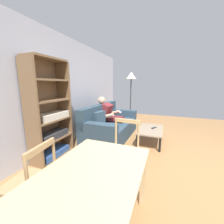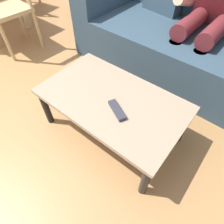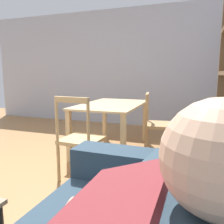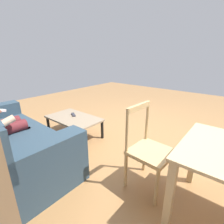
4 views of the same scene
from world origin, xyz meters
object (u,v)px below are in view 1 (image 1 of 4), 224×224
Objects in this scene: dining_chair_near_wall at (31,183)px; dining_chair_facing_couch at (123,152)px; floor_lamp at (131,81)px; dining_table at (88,187)px; bookshelf at (50,118)px; couch at (110,126)px; person_lounging at (110,115)px; coffee_table at (151,131)px; tv_remote at (154,128)px.

dining_chair_near_wall is 0.96× the size of dining_chair_facing_couch.
dining_table is at bearing -171.26° from floor_lamp.
bookshelf is 3.02m from floor_lamp.
person_lounging reaches higher than couch.
dining_chair_near_wall reaches higher than coffee_table.
dining_chair_near_wall is (0.00, 0.69, -0.16)m from dining_table.
coffee_table is 0.13m from tv_remote.
coffee_table is 1.10× the size of dining_chair_near_wall.
coffee_table is at bearing -50.91° from bookshelf.
dining_chair_facing_couch is 0.49× the size of floor_lamp.
dining_chair_facing_couch is (-1.59, -0.87, 0.12)m from couch.
bookshelf is (-1.57, 1.88, 0.44)m from tv_remote.
tv_remote is 0.09× the size of bookshelf.
dining_chair_near_wall is at bearing -176.11° from couch.
floor_lamp reaches higher than person_lounging.
coffee_table is at bearing -89.30° from couch.
bookshelf is 2.18× the size of dining_chair_near_wall.
couch is 1.20m from tv_remote.
person_lounging is 1.56m from floor_lamp.
dining_table is at bearing -161.57° from couch.
couch is 1.04× the size of bookshelf.
couch is at bearing 28.73° from dining_chair_facing_couch.
couch is at bearing -161.94° from person_lounging.
tv_remote is at bearing -50.18° from bookshelf.
dining_chair_facing_couch is at bearing -151.27° from couch.
person_lounging is at bearing 163.98° from floor_lamp.
coffee_table is 2.79m from dining_chair_near_wall.
bookshelf is 1.60m from dining_chair_facing_couch.
couch is 0.32m from person_lounging.
dining_chair_near_wall is at bearing 160.15° from coffee_table.
couch is 2.77m from dining_table.
dining_table is (-2.61, -0.87, 0.29)m from couch.
dining_chair_facing_couch is at bearing 106.27° from tv_remote.
dining_chair_near_wall reaches higher than dining_table.
floor_lamp reaches higher than dining_chair_facing_couch.
floor_lamp is (2.90, 0.60, 1.15)m from dining_chair_facing_couch.
dining_table is at bearing 110.18° from tv_remote.
person_lounging is 1.27m from tv_remote.
coffee_table is at bearing -19.85° from dining_chair_near_wall.
dining_table is at bearing -90.36° from dining_chair_near_wall.
bookshelf is (-1.46, 0.68, 0.48)m from couch.
tv_remote is 0.09× the size of floor_lamp.
person_lounging is 1.14× the size of coffee_table.
person_lounging reaches higher than dining_chair_near_wall.
tv_remote is 1.74m from dining_chair_facing_couch.
tv_remote is (0.10, -0.07, 0.06)m from coffee_table.
dining_chair_facing_couch reaches higher than tv_remote.
dining_table is (-1.16, -1.55, -0.19)m from bookshelf.
floor_lamp is at bearing -1.34° from dining_chair_near_wall.
tv_remote is at bearing -92.78° from person_lounging.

